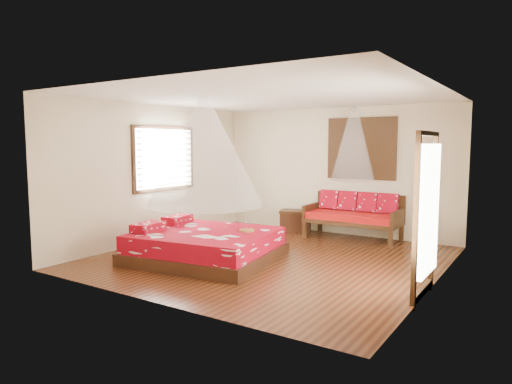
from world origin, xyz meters
TOP-DOWN VIEW (x-y plane):
  - room at (0.00, 0.00)m, footprint 5.54×5.54m
  - bed at (-0.90, -0.72)m, footprint 2.58×2.39m
  - daybed at (0.62, 2.39)m, footprint 1.96×0.87m
  - storage_chest at (-0.81, 2.45)m, footprint 0.83×0.72m
  - shutter_panel at (0.62, 2.72)m, footprint 1.52×0.06m
  - window_left at (-2.71, 0.20)m, footprint 0.10×1.74m
  - glazed_door at (2.72, -0.60)m, footprint 0.08×1.02m
  - wine_tray at (-0.28, -0.33)m, footprint 0.26×0.26m
  - mosquito_net_main at (-0.88, -0.72)m, footprint 1.98×1.98m
  - mosquito_net_daybed at (0.62, 2.25)m, footprint 0.90×0.90m

SIDE VIEW (x-z plane):
  - storage_chest at x=-0.81m, z-range 0.00..0.49m
  - bed at x=-0.90m, z-range -0.07..0.58m
  - daybed at x=0.62m, z-range 0.03..1.01m
  - wine_tray at x=-0.28m, z-range 0.45..0.66m
  - glazed_door at x=2.72m, z-range -0.01..2.15m
  - room at x=0.00m, z-range -0.02..2.82m
  - window_left at x=-2.71m, z-range 1.03..2.37m
  - mosquito_net_main at x=-0.88m, z-range 0.95..2.75m
  - shutter_panel at x=0.62m, z-range 1.24..2.56m
  - mosquito_net_daybed at x=0.62m, z-range 1.25..2.75m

